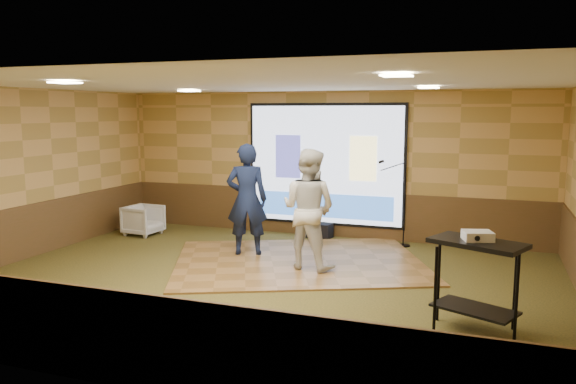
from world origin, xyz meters
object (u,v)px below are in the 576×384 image
(dance_floor, at_px, (299,261))
(banquet_chair, at_px, (143,220))
(projector, at_px, (478,236))
(projector_screen, at_px, (325,166))
(player_left, at_px, (247,199))
(av_table, at_px, (477,266))
(mic_stand, at_px, (401,221))
(duffel_bag, at_px, (320,230))
(player_right, at_px, (308,209))

(dance_floor, relative_size, banquet_chair, 6.05)
(dance_floor, height_order, projector, projector)
(projector_screen, distance_m, player_left, 2.24)
(av_table, bearing_deg, player_left, 149.45)
(projector_screen, height_order, mic_stand, projector_screen)
(projector_screen, distance_m, duffel_bag, 1.34)
(player_right, bearing_deg, projector_screen, -68.38)
(dance_floor, relative_size, player_right, 2.13)
(player_right, height_order, av_table, player_right)
(player_left, bearing_deg, av_table, 129.90)
(player_right, xyz_separation_m, projector, (2.65, -1.83, 0.14))
(av_table, bearing_deg, player_right, 144.99)
(dance_floor, distance_m, projector, 3.83)
(player_left, distance_m, mic_stand, 3.06)
(av_table, bearing_deg, duffel_bag, 127.02)
(dance_floor, xyz_separation_m, mic_stand, (1.47, 1.82, 0.48))
(projector_screen, xyz_separation_m, mic_stand, (1.63, -0.33, -0.98))
(player_left, xyz_separation_m, projector, (3.96, -2.32, 0.12))
(dance_floor, bearing_deg, player_left, 172.80)
(projector_screen, bearing_deg, projector, -54.45)
(mic_stand, distance_m, banquet_chair, 5.33)
(projector_screen, xyz_separation_m, player_right, (0.44, -2.50, -0.46))
(dance_floor, height_order, av_table, av_table)
(dance_floor, bearing_deg, projector_screen, 94.26)
(duffel_bag, bearing_deg, banquet_chair, -164.46)
(player_right, relative_size, mic_stand, 1.18)
(player_left, height_order, av_table, player_left)
(av_table, bearing_deg, projector, 100.81)
(player_left, relative_size, duffel_bag, 4.10)
(player_left, relative_size, player_right, 1.02)
(projector, bearing_deg, mic_stand, 93.43)
(player_right, height_order, duffel_bag, player_right)
(mic_stand, xyz_separation_m, duffel_bag, (-1.68, 0.14, -0.34))
(projector_screen, bearing_deg, player_left, -113.31)
(projector_screen, relative_size, av_table, 3.02)
(mic_stand, bearing_deg, av_table, -82.28)
(projector, height_order, banquet_chair, projector)
(projector, distance_m, banquet_chair, 7.47)
(av_table, relative_size, mic_stand, 0.66)
(projector, bearing_deg, player_left, 133.03)
(dance_floor, relative_size, duffel_bag, 8.58)
(projector, bearing_deg, banquet_chair, 138.24)
(duffel_bag, bearing_deg, player_left, -114.22)
(av_table, distance_m, duffel_bag, 5.26)
(player_left, bearing_deg, duffel_bag, -133.77)
(player_right, xyz_separation_m, mic_stand, (1.19, 2.17, -0.52))
(dance_floor, distance_m, player_right, 1.10)
(duffel_bag, bearing_deg, mic_stand, -4.86)
(av_table, xyz_separation_m, banquet_chair, (-6.73, 3.17, -0.48))
(banquet_chair, relative_size, duffel_bag, 1.42)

